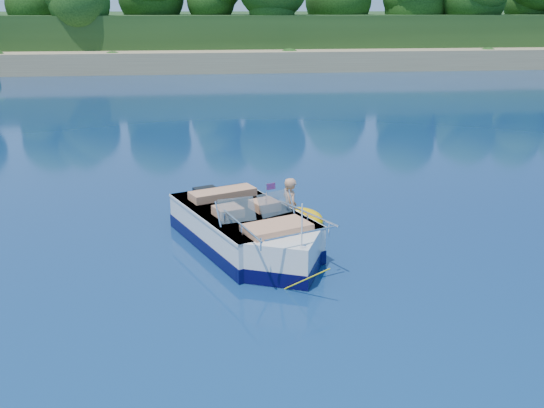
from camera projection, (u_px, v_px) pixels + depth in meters
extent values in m
plane|color=#091745|center=(176.00, 266.00, 11.22)|extent=(160.00, 160.00, 0.00)
cube|color=#8F7753|center=(187.00, 63.00, 46.92)|extent=(170.00, 8.00, 2.00)
cube|color=#1A3214|center=(189.00, 39.00, 72.24)|extent=(170.00, 56.00, 6.00)
cylinder|color=black|center=(186.00, 24.00, 49.83)|extent=(0.44, 0.44, 3.60)
cylinder|color=black|center=(428.00, 30.00, 50.49)|extent=(0.44, 0.44, 2.60)
cube|color=white|center=(242.00, 231.00, 12.20)|extent=(2.91, 3.79, 0.94)
cube|color=white|center=(281.00, 258.00, 10.87)|extent=(1.65, 1.65, 0.94)
cube|color=#070533|center=(242.00, 237.00, 12.24)|extent=(2.95, 3.83, 0.27)
cube|color=#070533|center=(281.00, 265.00, 10.91)|extent=(1.69, 1.69, 0.27)
cube|color=tan|center=(236.00, 215.00, 12.34)|extent=(2.20, 2.72, 0.09)
cube|color=white|center=(242.00, 210.00, 12.06)|extent=(2.94, 3.80, 0.05)
cube|color=black|center=(206.00, 205.00, 13.72)|extent=(0.57, 0.47, 0.80)
cube|color=#8C9EA5|center=(237.00, 210.00, 11.28)|extent=(0.73, 0.39, 0.43)
cube|color=#8C9EA5|center=(274.00, 204.00, 11.65)|extent=(0.72, 0.55, 0.43)
cube|color=tan|center=(228.00, 216.00, 11.68)|extent=(0.64, 0.64, 0.36)
cube|color=tan|center=(265.00, 209.00, 12.05)|extent=(0.64, 0.64, 0.36)
cube|color=tan|center=(223.00, 198.00, 12.79)|extent=(1.47, 0.97, 0.34)
cube|color=tan|center=(277.00, 232.00, 10.87)|extent=(1.34, 1.06, 0.30)
cylinder|color=white|center=(302.00, 226.00, 10.04)|extent=(0.03, 0.03, 0.76)
cube|color=red|center=(271.00, 186.00, 11.50)|extent=(0.19, 0.09, 0.12)
cube|color=silver|center=(303.00, 246.00, 10.12)|extent=(0.10, 0.08, 0.04)
cylinder|color=yellow|center=(306.00, 279.00, 9.94)|extent=(0.66, 0.73, 0.68)
torus|color=#FFB700|center=(294.00, 221.00, 13.33)|extent=(1.64, 1.64, 0.34)
torus|color=#B32108|center=(294.00, 220.00, 13.33)|extent=(1.35, 1.35, 0.11)
imported|color=tan|center=(289.00, 224.00, 13.40)|extent=(0.58, 0.85, 1.53)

